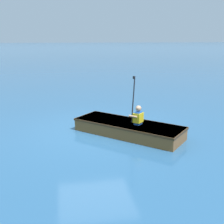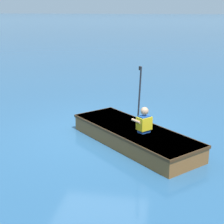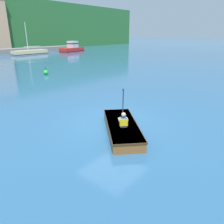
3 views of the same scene
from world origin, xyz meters
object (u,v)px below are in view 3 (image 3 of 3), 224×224
object	(u,v)px
rowboat_foreground	(122,127)
channel_buoy	(46,72)
person_paddler	(123,120)
moored_boat_dock_center_far	(30,52)
moored_boat_dock_west_inner	(72,48)

from	to	relation	value
rowboat_foreground	channel_buoy	xyz separation A→B (m)	(5.37, 12.93, 0.00)
person_paddler	moored_boat_dock_center_far	bearing A→B (deg)	64.46
person_paddler	channel_buoy	size ratio (longest dim) A/B	1.95
moored_boat_dock_west_inner	channel_buoy	xyz separation A→B (m)	(-19.06, -18.59, -0.48)
moored_boat_dock_west_inner	rowboat_foreground	xyz separation A→B (m)	(-24.43, -31.53, -0.48)
moored_boat_dock_west_inner	person_paddler	distance (m)	40.24
moored_boat_dock_center_far	person_paddler	xyz separation A→B (m)	(-15.66, -32.79, 0.29)
moored_boat_dock_west_inner	person_paddler	bearing A→B (deg)	-127.82
moored_boat_dock_west_inner	channel_buoy	bearing A→B (deg)	-135.72
rowboat_foreground	person_paddler	bearing A→B (deg)	-133.61
person_paddler	moored_boat_dock_west_inner	bearing A→B (deg)	52.18
moored_boat_dock_west_inner	rowboat_foreground	size ratio (longest dim) A/B	1.84
rowboat_foreground	channel_buoy	world-z (taller)	channel_buoy
moored_boat_dock_west_inner	channel_buoy	distance (m)	26.63
moored_boat_dock_west_inner	moored_boat_dock_center_far	world-z (taller)	moored_boat_dock_center_far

